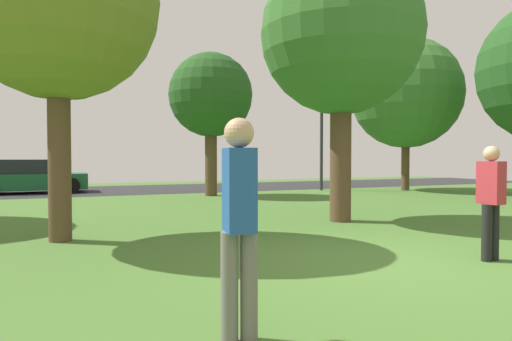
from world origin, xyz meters
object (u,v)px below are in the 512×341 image
object	(u,v)px
person_bystander	(239,217)
person_walking	(491,198)
maple_tree_far	(406,93)
street_lamp_post	(321,140)
oak_tree_center	(58,1)
parked_car_green	(31,178)
maple_tree_near	(211,96)
oak_tree_left	(341,35)

from	to	relation	value
person_bystander	person_walking	size ratio (longest dim) A/B	1.09
maple_tree_far	person_bystander	bearing A→B (deg)	-136.31
maple_tree_far	street_lamp_post	world-z (taller)	maple_tree_far
oak_tree_center	parked_car_green	bearing A→B (deg)	95.35
parked_car_green	person_walking	bearing A→B (deg)	-67.40
maple_tree_near	maple_tree_far	distance (m)	8.98
maple_tree_near	street_lamp_post	xyz separation A→B (m)	(5.46, 0.77, -1.59)
oak_tree_left	person_walking	size ratio (longest dim) A/B	3.77
oak_tree_left	parked_car_green	distance (m)	14.41
maple_tree_near	person_walking	size ratio (longest dim) A/B	3.37
maple_tree_far	person_walking	bearing A→B (deg)	-127.66
oak_tree_left	person_bystander	xyz separation A→B (m)	(-4.60, -5.30, -3.27)
maple_tree_far	oak_tree_center	size ratio (longest dim) A/B	1.15
maple_tree_near	street_lamp_post	size ratio (longest dim) A/B	1.22
street_lamp_post	oak_tree_left	bearing A→B (deg)	-119.54
oak_tree_left	oak_tree_center	size ratio (longest dim) A/B	1.03
oak_tree_left	maple_tree_far	distance (m)	10.91
person_bystander	person_walking	world-z (taller)	person_bystander
person_bystander	maple_tree_far	bearing A→B (deg)	-37.19
person_bystander	street_lamp_post	xyz separation A→B (m)	(9.46, 13.88, 1.26)
person_walking	parked_car_green	xyz separation A→B (m)	(-6.74, 16.18, -0.26)
parked_car_green	street_lamp_post	distance (m)	12.50
parked_car_green	person_bystander	bearing A→B (deg)	-81.96
oak_tree_left	street_lamp_post	distance (m)	10.06
maple_tree_far	person_bystander	size ratio (longest dim) A/B	3.84
oak_tree_left	person_bystander	world-z (taller)	oak_tree_left
maple_tree_far	oak_tree_center	bearing A→B (deg)	-153.43
parked_car_green	street_lamp_post	xyz separation A→B (m)	(11.91, -3.45, 1.62)
maple_tree_far	person_walking	distance (m)	14.56
maple_tree_near	maple_tree_far	world-z (taller)	maple_tree_far
person_bystander	parked_car_green	world-z (taller)	person_bystander
parked_car_green	maple_tree_near	bearing A→B (deg)	-33.24
maple_tree_far	oak_tree_center	xyz separation A→B (m)	(-14.24, -7.12, -0.17)
street_lamp_post	parked_car_green	bearing A→B (deg)	163.82
street_lamp_post	maple_tree_far	bearing A→B (deg)	-23.80
oak_tree_center	street_lamp_post	xyz separation A→B (m)	(10.77, 8.65, -1.94)
oak_tree_left	person_bystander	bearing A→B (deg)	-130.91
oak_tree_left	street_lamp_post	xyz separation A→B (m)	(4.86, 8.58, -2.01)
oak_tree_center	person_walking	size ratio (longest dim) A/B	3.65
maple_tree_near	oak_tree_center	distance (m)	9.51
oak_tree_left	person_walking	distance (m)	5.35
maple_tree_near	person_bystander	distance (m)	14.00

